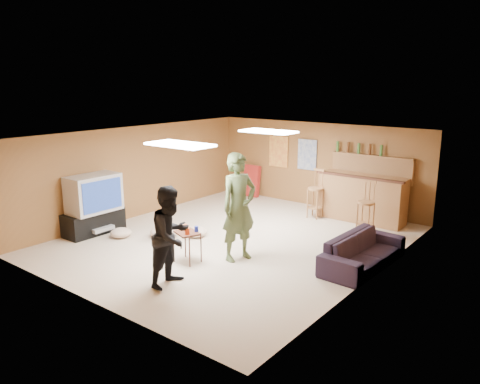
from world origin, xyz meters
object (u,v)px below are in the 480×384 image
Objects in this scene: tv_body at (94,193)px; person_black at (171,236)px; person_olive at (239,207)px; bar_counter at (362,198)px; sofa at (363,251)px; tray_table at (187,247)px.

tv_body is 3.29m from person_black.
tv_body is at bearing 118.42° from person_olive.
bar_counter is 3.81m from person_olive.
tv_body is 0.56× the size of sofa.
bar_counter reaches higher than tray_table.
bar_counter is 5.34m from person_black.
tray_table is (-0.64, -0.70, -0.71)m from person_olive.
person_black is 2.86× the size of tray_table.
tv_body reaches higher than sofa.
tv_body is at bearing -133.00° from bar_counter.
bar_counter is 2.91m from sofa.
person_black reaches higher than tv_body.
tray_table is (2.72, 0.04, -0.61)m from tv_body.
sofa is at bearing -45.73° from person_olive.
bar_counter is at bearing 4.01° from person_olive.
tray_table is at bearing -107.93° from bar_counter.
bar_counter is 1.01× the size of sofa.
tv_body is 5.68m from sofa.
person_black is (-0.95, -5.25, 0.28)m from bar_counter.
sofa is 3.42× the size of tray_table.
person_black is 3.43m from sofa.
sofa is at bearing -65.52° from bar_counter.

